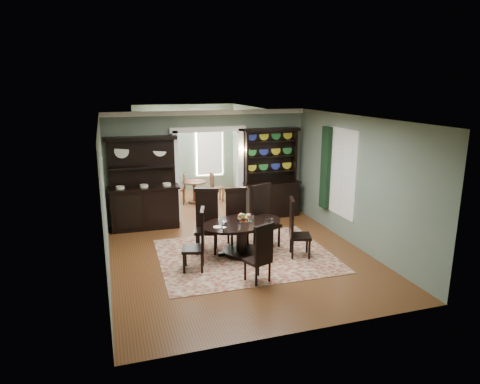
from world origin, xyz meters
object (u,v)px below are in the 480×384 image
at_px(welsh_dresser, 271,185).
at_px(sideboard, 144,197).
at_px(dining_table, 242,232).
at_px(parlor_table, 194,189).

bearing_deg(welsh_dresser, sideboard, 179.95).
bearing_deg(dining_table, welsh_dresser, 45.56).
height_order(sideboard, welsh_dresser, welsh_dresser).
height_order(sideboard, parlor_table, sideboard).
bearing_deg(parlor_table, welsh_dresser, -47.58).
distance_m(sideboard, welsh_dresser, 3.54).
bearing_deg(parlor_table, sideboard, -130.88).
xyz_separation_m(sideboard, parlor_table, (1.72, 1.99, -0.38)).
relative_size(sideboard, parlor_table, 3.19).
bearing_deg(welsh_dresser, dining_table, -123.86).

